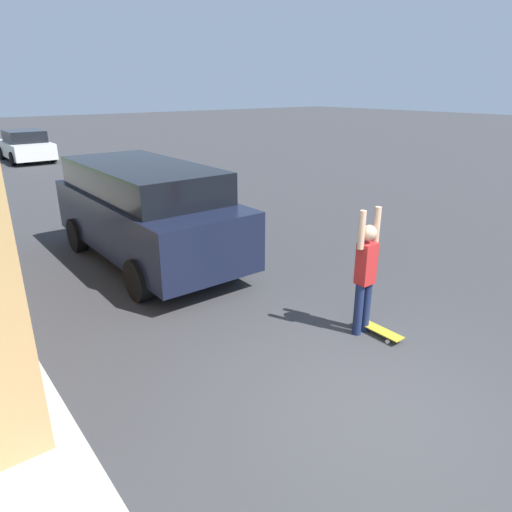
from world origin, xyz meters
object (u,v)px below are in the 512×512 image
object	(u,v)px
suv_parked	(146,210)
skateboard	(378,330)
car_down_street	(26,146)
skateboarder	(365,272)

from	to	relation	value
suv_parked	skateboard	distance (m)	5.13
car_down_street	skateboarder	size ratio (longest dim) A/B	2.16
suv_parked	skateboard	xyz separation A→B (m)	(1.28, -4.87, -1.01)
suv_parked	skateboarder	bearing A→B (deg)	-76.28
skateboard	suv_parked	bearing A→B (deg)	104.70
car_down_street	skateboard	xyz separation A→B (m)	(-0.10, -21.17, -0.63)
suv_parked	car_down_street	size ratio (longest dim) A/B	1.26
suv_parked	skateboarder	xyz separation A→B (m)	(1.14, -4.66, -0.12)
skateboard	skateboarder	bearing A→B (deg)	123.88
car_down_street	skateboarder	distance (m)	20.97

